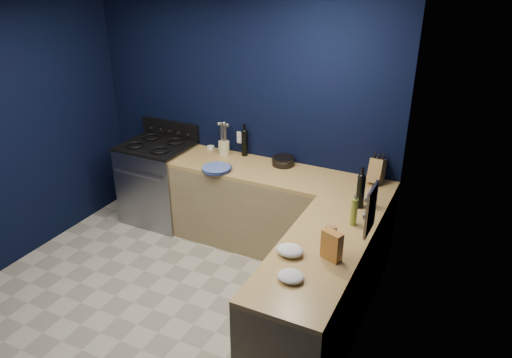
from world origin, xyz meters
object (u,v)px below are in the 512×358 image
Objects in this scene: plate_stack at (216,169)px; knife_block at (377,170)px; gas_range at (159,183)px; utensil_crock at (224,148)px; crouton_bag at (332,246)px.

knife_block is (1.53, 0.47, 0.10)m from plate_stack.
knife_block is at bearing 16.90° from plate_stack.
gas_range is 2.54m from knife_block.
utensil_crock is at bearing 109.22° from plate_stack.
gas_range is at bearing -170.92° from knife_block.
knife_block is at bearing 5.71° from gas_range.
plate_stack is 1.85m from crouton_bag.
utensil_crock reaches higher than plate_stack.
crouton_bag is (1.70, -1.41, 0.04)m from utensil_crock.
knife_block is (1.68, 0.05, 0.04)m from utensil_crock.
plate_stack is at bearing -13.34° from gas_range.
knife_block reaches higher than utensil_crock.
knife_block is (2.46, 0.25, 0.56)m from gas_range.
gas_range is 2.82m from crouton_bag.
gas_range is at bearing 166.66° from plate_stack.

